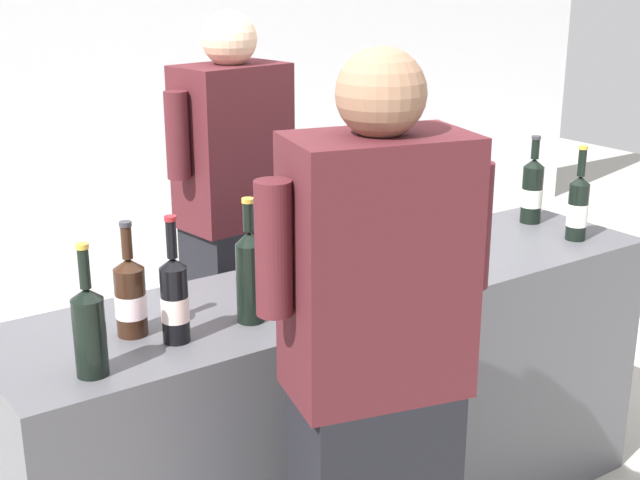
{
  "coord_description": "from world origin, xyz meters",
  "views": [
    {
      "loc": [
        -1.52,
        -2.01,
        1.85
      ],
      "look_at": [
        -0.12,
        0.0,
        1.06
      ],
      "focal_mm": 49.01,
      "sensor_mm": 36.0,
      "label": 1
    }
  ],
  "objects_px": {
    "wine_bottle_2": "(450,210)",
    "wine_glass": "(445,240)",
    "wine_bottle_6": "(175,299)",
    "person_guest": "(374,420)",
    "wine_bottle_0": "(130,296)",
    "potted_shrub": "(299,213)",
    "wine_bottle_4": "(89,328)",
    "wine_bottle_5": "(346,236)",
    "wine_bottle_7": "(439,220)",
    "person_server": "(236,250)",
    "wine_bottle_8": "(250,273)",
    "wine_bottle_1": "(578,207)",
    "wine_bottle_3": "(532,191)"
  },
  "relations": [
    {
      "from": "wine_bottle_2",
      "to": "wine_glass",
      "type": "distance_m",
      "value": 0.38
    },
    {
      "from": "wine_bottle_6",
      "to": "person_guest",
      "type": "relative_size",
      "value": 0.2
    },
    {
      "from": "wine_bottle_0",
      "to": "wine_glass",
      "type": "distance_m",
      "value": 0.97
    },
    {
      "from": "wine_bottle_0",
      "to": "potted_shrub",
      "type": "relative_size",
      "value": 0.29
    },
    {
      "from": "wine_bottle_4",
      "to": "wine_bottle_5",
      "type": "distance_m",
      "value": 0.95
    },
    {
      "from": "wine_bottle_5",
      "to": "wine_bottle_7",
      "type": "height_order",
      "value": "wine_bottle_7"
    },
    {
      "from": "wine_bottle_0",
      "to": "wine_bottle_2",
      "type": "xyz_separation_m",
      "value": [
        1.23,
        0.12,
        0.0
      ]
    },
    {
      "from": "person_guest",
      "to": "potted_shrub",
      "type": "bearing_deg",
      "value": 61.71
    },
    {
      "from": "wine_bottle_6",
      "to": "person_server",
      "type": "xyz_separation_m",
      "value": [
        0.61,
        0.78,
        -0.2
      ]
    },
    {
      "from": "wine_bottle_0",
      "to": "wine_bottle_8",
      "type": "bearing_deg",
      "value": -18.43
    },
    {
      "from": "potted_shrub",
      "to": "wine_bottle_5",
      "type": "bearing_deg",
      "value": -116.06
    },
    {
      "from": "wine_bottle_1",
      "to": "person_guest",
      "type": "relative_size",
      "value": 0.2
    },
    {
      "from": "wine_bottle_7",
      "to": "wine_bottle_6",
      "type": "bearing_deg",
      "value": -171.18
    },
    {
      "from": "wine_bottle_6",
      "to": "person_guest",
      "type": "xyz_separation_m",
      "value": [
        0.27,
        -0.49,
        -0.21
      ]
    },
    {
      "from": "potted_shrub",
      "to": "wine_bottle_8",
      "type": "bearing_deg",
      "value": -128.37
    },
    {
      "from": "wine_bottle_3",
      "to": "wine_bottle_7",
      "type": "xyz_separation_m",
      "value": [
        -0.51,
        -0.05,
        -0.01
      ]
    },
    {
      "from": "wine_bottle_4",
      "to": "wine_bottle_6",
      "type": "xyz_separation_m",
      "value": [
        0.25,
        0.06,
        -0.0
      ]
    },
    {
      "from": "wine_bottle_3",
      "to": "wine_bottle_6",
      "type": "distance_m",
      "value": 1.58
    },
    {
      "from": "wine_bottle_8",
      "to": "person_server",
      "type": "relative_size",
      "value": 0.2
    },
    {
      "from": "wine_bottle_2",
      "to": "wine_bottle_4",
      "type": "xyz_separation_m",
      "value": [
        -1.41,
        -0.29,
        0.01
      ]
    },
    {
      "from": "wine_bottle_0",
      "to": "wine_bottle_1",
      "type": "xyz_separation_m",
      "value": [
        1.61,
        -0.12,
        0.01
      ]
    },
    {
      "from": "wine_bottle_0",
      "to": "wine_glass",
      "type": "xyz_separation_m",
      "value": [
        0.96,
        -0.14,
        0.01
      ]
    },
    {
      "from": "person_server",
      "to": "person_guest",
      "type": "relative_size",
      "value": 1.0
    },
    {
      "from": "wine_bottle_2",
      "to": "person_server",
      "type": "distance_m",
      "value": 0.8
    },
    {
      "from": "wine_bottle_7",
      "to": "person_server",
      "type": "xyz_separation_m",
      "value": [
        -0.43,
        0.62,
        -0.19
      ]
    },
    {
      "from": "wine_bottle_5",
      "to": "wine_bottle_6",
      "type": "height_order",
      "value": "wine_bottle_6"
    },
    {
      "from": "wine_bottle_4",
      "to": "potted_shrub",
      "type": "distance_m",
      "value": 1.92
    },
    {
      "from": "wine_bottle_4",
      "to": "wine_bottle_6",
      "type": "distance_m",
      "value": 0.25
    },
    {
      "from": "wine_bottle_5",
      "to": "wine_bottle_6",
      "type": "bearing_deg",
      "value": -165.64
    },
    {
      "from": "wine_bottle_6",
      "to": "wine_bottle_4",
      "type": "bearing_deg",
      "value": -166.44
    },
    {
      "from": "wine_bottle_1",
      "to": "wine_bottle_2",
      "type": "xyz_separation_m",
      "value": [
        -0.37,
        0.25,
        -0.01
      ]
    },
    {
      "from": "wine_bottle_4",
      "to": "wine_bottle_5",
      "type": "xyz_separation_m",
      "value": [
        0.92,
        0.23,
        -0.0
      ]
    },
    {
      "from": "wine_bottle_7",
      "to": "potted_shrub",
      "type": "bearing_deg",
      "value": 82.91
    },
    {
      "from": "wine_bottle_3",
      "to": "wine_bottle_7",
      "type": "bearing_deg",
      "value": -173.97
    },
    {
      "from": "wine_bottle_3",
      "to": "wine_bottle_5",
      "type": "relative_size",
      "value": 1.08
    },
    {
      "from": "wine_bottle_7",
      "to": "wine_glass",
      "type": "relative_size",
      "value": 1.66
    },
    {
      "from": "wine_bottle_5",
      "to": "wine_bottle_8",
      "type": "bearing_deg",
      "value": -159.46
    },
    {
      "from": "wine_bottle_1",
      "to": "wine_bottle_7",
      "type": "bearing_deg",
      "value": 159.36
    },
    {
      "from": "wine_bottle_5",
      "to": "wine_bottle_1",
      "type": "bearing_deg",
      "value": -12.54
    },
    {
      "from": "wine_bottle_0",
      "to": "wine_bottle_1",
      "type": "bearing_deg",
      "value": -4.41
    },
    {
      "from": "wine_bottle_1",
      "to": "person_guest",
      "type": "bearing_deg",
      "value": -159.74
    },
    {
      "from": "wine_bottle_0",
      "to": "person_guest",
      "type": "distance_m",
      "value": 0.71
    },
    {
      "from": "wine_bottle_4",
      "to": "wine_bottle_7",
      "type": "height_order",
      "value": "wine_bottle_4"
    },
    {
      "from": "wine_bottle_0",
      "to": "wine_bottle_6",
      "type": "distance_m",
      "value": 0.13
    },
    {
      "from": "wine_bottle_3",
      "to": "wine_bottle_6",
      "type": "height_order",
      "value": "wine_bottle_6"
    },
    {
      "from": "person_server",
      "to": "wine_bottle_0",
      "type": "bearing_deg",
      "value": -135.64
    },
    {
      "from": "wine_glass",
      "to": "wine_bottle_3",
      "type": "bearing_deg",
      "value": 20.76
    },
    {
      "from": "person_server",
      "to": "person_guest",
      "type": "height_order",
      "value": "person_server"
    },
    {
      "from": "wine_bottle_3",
      "to": "wine_bottle_0",
      "type": "bearing_deg",
      "value": -176.07
    },
    {
      "from": "wine_bottle_1",
      "to": "person_server",
      "type": "xyz_separation_m",
      "value": [
        -0.92,
        0.8,
        -0.2
      ]
    }
  ]
}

